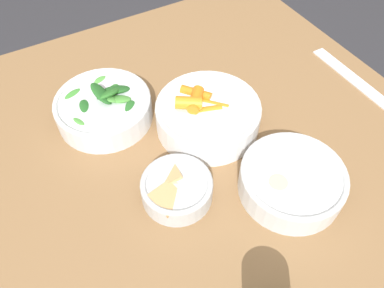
% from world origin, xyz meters
% --- Properties ---
extents(dining_table, '(0.98, 0.99, 0.76)m').
position_xyz_m(dining_table, '(0.00, 0.00, 0.64)').
color(dining_table, olive).
rests_on(dining_table, ground_plane).
extents(bowl_carrots, '(0.19, 0.19, 0.08)m').
position_xyz_m(bowl_carrots, '(-0.07, 0.09, 0.79)').
color(bowl_carrots, white).
rests_on(bowl_carrots, dining_table).
extents(bowl_greens, '(0.18, 0.18, 0.09)m').
position_xyz_m(bowl_greens, '(-0.19, -0.07, 0.79)').
color(bowl_greens, silver).
rests_on(bowl_greens, dining_table).
extents(bowl_beans_hotdog, '(0.17, 0.17, 0.05)m').
position_xyz_m(bowl_beans_hotdog, '(0.12, 0.13, 0.78)').
color(bowl_beans_hotdog, silver).
rests_on(bowl_beans_hotdog, dining_table).
extents(bowl_cookies, '(0.12, 0.12, 0.04)m').
position_xyz_m(bowl_cookies, '(0.04, -0.04, 0.78)').
color(bowl_cookies, silver).
rests_on(bowl_cookies, dining_table).
extents(ruler, '(0.30, 0.03, 0.00)m').
position_xyz_m(ruler, '(0.01, 0.43, 0.76)').
color(ruler, silver).
rests_on(ruler, dining_table).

